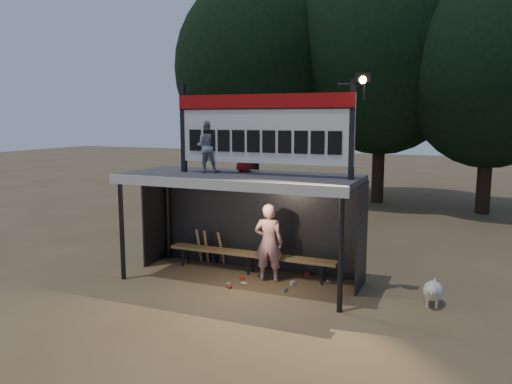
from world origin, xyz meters
TOP-DOWN VIEW (x-y plane):
  - ground at (0.00, 0.00)m, footprint 80.00×80.00m
  - player at (0.57, 0.22)m, footprint 0.69×0.52m
  - child_a at (-0.77, 0.03)m, footprint 0.62×0.53m
  - child_b at (-0.11, 0.45)m, footprint 0.53×0.45m
  - dugout_shelter at (0.00, 0.24)m, footprint 5.10×2.08m
  - scoreboard_assembly at (0.56, -0.01)m, footprint 4.10×0.27m
  - bench at (0.00, 0.55)m, footprint 4.00×0.35m
  - tree_left at (-4.00, 10.00)m, footprint 6.46×6.46m
  - tree_mid at (1.00, 11.50)m, footprint 7.22×7.22m
  - tree_right at (5.00, 10.50)m, footprint 6.08×6.08m
  - dog at (3.94, 0.10)m, footprint 0.36×0.81m
  - bats at (-1.18, 0.82)m, footprint 0.68×0.35m
  - litter at (0.69, 0.02)m, footprint 1.99×1.50m

SIDE VIEW (x-z plane):
  - ground at x=0.00m, z-range 0.00..0.00m
  - litter at x=0.69m, z-range 0.00..0.08m
  - dog at x=3.94m, z-range 0.03..0.53m
  - bats at x=-1.18m, z-range 0.01..0.85m
  - bench at x=0.00m, z-range 0.19..0.67m
  - player at x=0.57m, z-range 0.00..1.70m
  - dugout_shelter at x=0.00m, z-range 0.69..3.01m
  - child_b at x=-0.11m, z-range 2.32..3.24m
  - child_a at x=-0.77m, z-range 2.32..3.44m
  - scoreboard_assembly at x=0.56m, z-range 2.33..4.32m
  - tree_right at x=5.00m, z-range 0.83..9.55m
  - tree_left at x=-4.00m, z-range 0.88..10.15m
  - tree_mid at x=1.00m, z-range 0.99..11.34m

